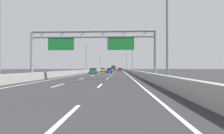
# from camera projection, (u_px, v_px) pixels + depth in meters

# --- Properties ---
(ground_plane) EXTENTS (260.00, 260.00, 0.00)m
(ground_plane) POSITION_uv_depth(u_px,v_px,m) (114.00, 70.00, 101.69)
(ground_plane) COLOR #2D2D30
(lane_dash_left_1) EXTENTS (0.16, 3.00, 0.01)m
(lane_dash_left_1) POSITION_uv_depth(u_px,v_px,m) (58.00, 85.00, 14.36)
(lane_dash_left_1) COLOR white
(lane_dash_left_1) RESTS_ON ground_plane
(lane_dash_left_2) EXTENTS (0.16, 3.00, 0.01)m
(lane_dash_left_2) POSITION_uv_depth(u_px,v_px,m) (82.00, 79.00, 23.35)
(lane_dash_left_2) COLOR white
(lane_dash_left_2) RESTS_ON ground_plane
(lane_dash_left_3) EXTENTS (0.16, 3.00, 0.01)m
(lane_dash_left_3) POSITION_uv_depth(u_px,v_px,m) (92.00, 76.00, 32.34)
(lane_dash_left_3) COLOR white
(lane_dash_left_3) RESTS_ON ground_plane
(lane_dash_left_4) EXTENTS (0.16, 3.00, 0.01)m
(lane_dash_left_4) POSITION_uv_depth(u_px,v_px,m) (98.00, 74.00, 41.33)
(lane_dash_left_4) COLOR white
(lane_dash_left_4) RESTS_ON ground_plane
(lane_dash_left_5) EXTENTS (0.16, 3.00, 0.01)m
(lane_dash_left_5) POSITION_uv_depth(u_px,v_px,m) (102.00, 73.00, 50.32)
(lane_dash_left_5) COLOR white
(lane_dash_left_5) RESTS_ON ground_plane
(lane_dash_left_6) EXTENTS (0.16, 3.00, 0.01)m
(lane_dash_left_6) POSITION_uv_depth(u_px,v_px,m) (105.00, 72.00, 59.31)
(lane_dash_left_6) COLOR white
(lane_dash_left_6) RESTS_ON ground_plane
(lane_dash_left_7) EXTENTS (0.16, 3.00, 0.01)m
(lane_dash_left_7) POSITION_uv_depth(u_px,v_px,m) (106.00, 72.00, 68.30)
(lane_dash_left_7) COLOR white
(lane_dash_left_7) RESTS_ON ground_plane
(lane_dash_left_8) EXTENTS (0.16, 3.00, 0.01)m
(lane_dash_left_8) POSITION_uv_depth(u_px,v_px,m) (108.00, 71.00, 77.30)
(lane_dash_left_8) COLOR white
(lane_dash_left_8) RESTS_ON ground_plane
(lane_dash_left_9) EXTENTS (0.16, 3.00, 0.01)m
(lane_dash_left_9) POSITION_uv_depth(u_px,v_px,m) (109.00, 71.00, 86.29)
(lane_dash_left_9) COLOR white
(lane_dash_left_9) RESTS_ON ground_plane
(lane_dash_left_10) EXTENTS (0.16, 3.00, 0.01)m
(lane_dash_left_10) POSITION_uv_depth(u_px,v_px,m) (110.00, 70.00, 95.28)
(lane_dash_left_10) COLOR white
(lane_dash_left_10) RESTS_ON ground_plane
(lane_dash_left_11) EXTENTS (0.16, 3.00, 0.01)m
(lane_dash_left_11) POSITION_uv_depth(u_px,v_px,m) (111.00, 70.00, 104.27)
(lane_dash_left_11) COLOR white
(lane_dash_left_11) RESTS_ON ground_plane
(lane_dash_left_12) EXTENTS (0.16, 3.00, 0.01)m
(lane_dash_left_12) POSITION_uv_depth(u_px,v_px,m) (112.00, 70.00, 113.26)
(lane_dash_left_12) COLOR white
(lane_dash_left_12) RESTS_ON ground_plane
(lane_dash_left_13) EXTENTS (0.16, 3.00, 0.01)m
(lane_dash_left_13) POSITION_uv_depth(u_px,v_px,m) (112.00, 70.00, 122.25)
(lane_dash_left_13) COLOR white
(lane_dash_left_13) RESTS_ON ground_plane
(lane_dash_left_14) EXTENTS (0.16, 3.00, 0.01)m
(lane_dash_left_14) POSITION_uv_depth(u_px,v_px,m) (113.00, 70.00, 131.24)
(lane_dash_left_14) COLOR white
(lane_dash_left_14) RESTS_ON ground_plane
(lane_dash_left_15) EXTENTS (0.16, 3.00, 0.01)m
(lane_dash_left_15) POSITION_uv_depth(u_px,v_px,m) (113.00, 70.00, 140.24)
(lane_dash_left_15) COLOR white
(lane_dash_left_15) RESTS_ON ground_plane
(lane_dash_left_16) EXTENTS (0.16, 3.00, 0.01)m
(lane_dash_left_16) POSITION_uv_depth(u_px,v_px,m) (113.00, 70.00, 149.23)
(lane_dash_left_16) COLOR white
(lane_dash_left_16) RESTS_ON ground_plane
(lane_dash_left_17) EXTENTS (0.16, 3.00, 0.01)m
(lane_dash_left_17) POSITION_uv_depth(u_px,v_px,m) (114.00, 69.00, 158.22)
(lane_dash_left_17) COLOR white
(lane_dash_left_17) RESTS_ON ground_plane
(lane_dash_right_0) EXTENTS (0.16, 3.00, 0.01)m
(lane_dash_right_0) POSITION_uv_depth(u_px,v_px,m) (67.00, 116.00, 5.21)
(lane_dash_right_0) COLOR white
(lane_dash_right_0) RESTS_ON ground_plane
(lane_dash_right_1) EXTENTS (0.16, 3.00, 0.01)m
(lane_dash_right_1) POSITION_uv_depth(u_px,v_px,m) (100.00, 86.00, 14.20)
(lane_dash_right_1) COLOR white
(lane_dash_right_1) RESTS_ON ground_plane
(lane_dash_right_2) EXTENTS (0.16, 3.00, 0.01)m
(lane_dash_right_2) POSITION_uv_depth(u_px,v_px,m) (108.00, 79.00, 23.19)
(lane_dash_right_2) COLOR white
(lane_dash_right_2) RESTS_ON ground_plane
(lane_dash_right_3) EXTENTS (0.16, 3.00, 0.01)m
(lane_dash_right_3) POSITION_uv_depth(u_px,v_px,m) (111.00, 76.00, 32.18)
(lane_dash_right_3) COLOR white
(lane_dash_right_3) RESTS_ON ground_plane
(lane_dash_right_4) EXTENTS (0.16, 3.00, 0.01)m
(lane_dash_right_4) POSITION_uv_depth(u_px,v_px,m) (113.00, 74.00, 41.17)
(lane_dash_right_4) COLOR white
(lane_dash_right_4) RESTS_ON ground_plane
(lane_dash_right_5) EXTENTS (0.16, 3.00, 0.01)m
(lane_dash_right_5) POSITION_uv_depth(u_px,v_px,m) (114.00, 73.00, 50.16)
(lane_dash_right_5) COLOR white
(lane_dash_right_5) RESTS_ON ground_plane
(lane_dash_right_6) EXTENTS (0.16, 3.00, 0.01)m
(lane_dash_right_6) POSITION_uv_depth(u_px,v_px,m) (115.00, 72.00, 59.16)
(lane_dash_right_6) COLOR white
(lane_dash_right_6) RESTS_ON ground_plane
(lane_dash_right_7) EXTENTS (0.16, 3.00, 0.01)m
(lane_dash_right_7) POSITION_uv_depth(u_px,v_px,m) (115.00, 72.00, 68.15)
(lane_dash_right_7) COLOR white
(lane_dash_right_7) RESTS_ON ground_plane
(lane_dash_right_8) EXTENTS (0.16, 3.00, 0.01)m
(lane_dash_right_8) POSITION_uv_depth(u_px,v_px,m) (116.00, 71.00, 77.14)
(lane_dash_right_8) COLOR white
(lane_dash_right_8) RESTS_ON ground_plane
(lane_dash_right_9) EXTENTS (0.16, 3.00, 0.01)m
(lane_dash_right_9) POSITION_uv_depth(u_px,v_px,m) (116.00, 71.00, 86.13)
(lane_dash_right_9) COLOR white
(lane_dash_right_9) RESTS_ON ground_plane
(lane_dash_right_10) EXTENTS (0.16, 3.00, 0.01)m
(lane_dash_right_10) POSITION_uv_depth(u_px,v_px,m) (116.00, 70.00, 95.12)
(lane_dash_right_10) COLOR white
(lane_dash_right_10) RESTS_ON ground_plane
(lane_dash_right_11) EXTENTS (0.16, 3.00, 0.01)m
(lane_dash_right_11) POSITION_uv_depth(u_px,v_px,m) (117.00, 70.00, 104.11)
(lane_dash_right_11) COLOR white
(lane_dash_right_11) RESTS_ON ground_plane
(lane_dash_right_12) EXTENTS (0.16, 3.00, 0.01)m
(lane_dash_right_12) POSITION_uv_depth(u_px,v_px,m) (117.00, 70.00, 113.10)
(lane_dash_right_12) COLOR white
(lane_dash_right_12) RESTS_ON ground_plane
(lane_dash_right_13) EXTENTS (0.16, 3.00, 0.01)m
(lane_dash_right_13) POSITION_uv_depth(u_px,v_px,m) (117.00, 70.00, 122.10)
(lane_dash_right_13) COLOR white
(lane_dash_right_13) RESTS_ON ground_plane
(lane_dash_right_14) EXTENTS (0.16, 3.00, 0.01)m
(lane_dash_right_14) POSITION_uv_depth(u_px,v_px,m) (117.00, 70.00, 131.09)
(lane_dash_right_14) COLOR white
(lane_dash_right_14) RESTS_ON ground_plane
(lane_dash_right_15) EXTENTS (0.16, 3.00, 0.01)m
(lane_dash_right_15) POSITION_uv_depth(u_px,v_px,m) (117.00, 70.00, 140.08)
(lane_dash_right_15) COLOR white
(lane_dash_right_15) RESTS_ON ground_plane
(lane_dash_right_16) EXTENTS (0.16, 3.00, 0.01)m
(lane_dash_right_16) POSITION_uv_depth(u_px,v_px,m) (117.00, 70.00, 149.07)
(lane_dash_right_16) COLOR white
(lane_dash_right_16) RESTS_ON ground_plane
(lane_dash_right_17) EXTENTS (0.16, 3.00, 0.01)m
(lane_dash_right_17) POSITION_uv_depth(u_px,v_px,m) (118.00, 69.00, 158.06)
(lane_dash_right_17) COLOR white
(lane_dash_right_17) RESTS_ON ground_plane
(edge_line_left) EXTENTS (0.16, 176.00, 0.01)m
(edge_line_left) POSITION_uv_depth(u_px,v_px,m) (103.00, 71.00, 89.93)
(edge_line_left) COLOR white
(edge_line_left) RESTS_ON ground_plane
(edge_line_right) EXTENTS (0.16, 176.00, 0.01)m
(edge_line_right) POSITION_uv_depth(u_px,v_px,m) (123.00, 71.00, 89.48)
(edge_line_right) COLOR white
(edge_line_right) RESTS_ON ground_plane
(barrier_left) EXTENTS (0.45, 220.00, 0.95)m
(barrier_left) POSITION_uv_depth(u_px,v_px,m) (104.00, 69.00, 111.99)
(barrier_left) COLOR #9E9E99
(barrier_left) RESTS_ON ground_plane
(barrier_right) EXTENTS (0.45, 220.00, 0.95)m
(barrier_right) POSITION_uv_depth(u_px,v_px,m) (125.00, 69.00, 111.39)
(barrier_right) COLOR #9E9E99
(barrier_right) RESTS_ON ground_plane
(sign_gantry) EXTENTS (16.29, 0.36, 6.36)m
(sign_gantry) POSITION_uv_depth(u_px,v_px,m) (92.00, 42.00, 21.47)
(sign_gantry) COLOR gray
(sign_gantry) RESTS_ON ground_plane
(streetlamp_left_near) EXTENTS (2.58, 0.28, 9.50)m
(streetlamp_left_near) POSITION_uv_depth(u_px,v_px,m) (2.00, 26.00, 15.55)
(streetlamp_left_near) COLOR slate
(streetlamp_left_near) RESTS_ON ground_plane
(streetlamp_right_near) EXTENTS (2.58, 0.28, 9.50)m
(streetlamp_right_near) POSITION_uv_depth(u_px,v_px,m) (165.00, 24.00, 14.90)
(streetlamp_right_near) COLOR slate
(streetlamp_right_near) RESTS_ON ground_plane
(streetlamp_left_mid) EXTENTS (2.58, 0.28, 9.50)m
(streetlamp_left_mid) POSITION_uv_depth(u_px,v_px,m) (87.00, 56.00, 55.94)
(streetlamp_left_mid) COLOR slate
(streetlamp_left_mid) RESTS_ON ground_plane
(streetlamp_right_mid) EXTENTS (2.58, 0.28, 9.50)m
(streetlamp_right_mid) POSITION_uv_depth(u_px,v_px,m) (131.00, 56.00, 55.28)
(streetlamp_right_mid) COLOR slate
(streetlamp_right_mid) RESTS_ON ground_plane
(streetlamp_left_far) EXTENTS (2.58, 0.28, 9.50)m
(streetlamp_left_far) POSITION_uv_depth(u_px,v_px,m) (100.00, 61.00, 96.32)
(streetlamp_left_far) COLOR slate
(streetlamp_left_far) RESTS_ON ground_plane
(streetlamp_right_far) EXTENTS (2.58, 0.28, 9.50)m
(streetlamp_right_far) POSITION_uv_depth(u_px,v_px,m) (126.00, 61.00, 95.67)
(streetlamp_right_far) COLOR slate
(streetlamp_right_far) RESTS_ON ground_plane
(blue_car) EXTENTS (1.79, 4.59, 1.35)m
(blue_car) POSITION_uv_depth(u_px,v_px,m) (109.00, 70.00, 54.41)
(blue_car) COLOR #2347AD
(blue_car) RESTS_ON ground_plane
(orange_car) EXTENTS (1.70, 4.11, 1.34)m
(orange_car) POSITION_uv_depth(u_px,v_px,m) (120.00, 69.00, 119.84)
(orange_car) COLOR orange
(orange_car) RESTS_ON ground_plane
(white_car) EXTENTS (1.71, 4.43, 1.52)m
(white_car) POSITION_uv_depth(u_px,v_px,m) (111.00, 70.00, 68.25)
(white_car) COLOR silver
(white_car) RESTS_ON ground_plane
(green_car) EXTENTS (1.72, 4.26, 1.42)m
(green_car) POSITION_uv_depth(u_px,v_px,m) (93.00, 71.00, 45.79)
(green_car) COLOR #1E7A38
(green_car) RESTS_ON ground_plane
(black_car) EXTENTS (1.77, 4.25, 1.40)m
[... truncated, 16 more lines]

